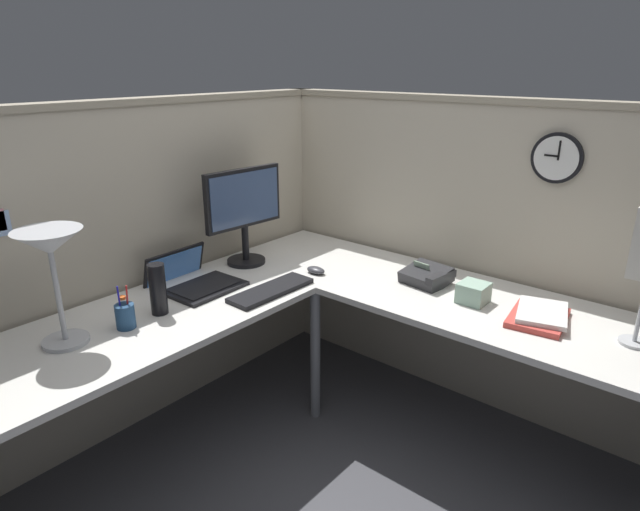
% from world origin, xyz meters
% --- Properties ---
extents(ground_plane, '(6.80, 6.80, 0.00)m').
position_xyz_m(ground_plane, '(0.00, 0.00, 0.00)').
color(ground_plane, '#47474C').
extents(cubicle_wall_back, '(2.57, 0.12, 1.58)m').
position_xyz_m(cubicle_wall_back, '(-0.36, 0.87, 0.79)').
color(cubicle_wall_back, '#B7AD99').
rests_on(cubicle_wall_back, ground).
extents(cubicle_wall_right, '(0.12, 2.37, 1.58)m').
position_xyz_m(cubicle_wall_right, '(0.87, -0.27, 0.79)').
color(cubicle_wall_right, '#B7AD99').
rests_on(cubicle_wall_right, ground).
extents(desk, '(2.35, 2.15, 0.73)m').
position_xyz_m(desk, '(-0.15, -0.05, 0.63)').
color(desk, silver).
rests_on(desk, ground).
extents(monitor, '(0.46, 0.20, 0.50)m').
position_xyz_m(monitor, '(0.16, 0.64, 1.02)').
color(monitor, black).
rests_on(monitor, desk).
extents(laptop, '(0.35, 0.39, 0.22)m').
position_xyz_m(laptop, '(-0.21, 0.62, 0.75)').
color(laptop, black).
rests_on(laptop, desk).
extents(keyboard, '(0.43, 0.15, 0.02)m').
position_xyz_m(keyboard, '(-0.03, 0.26, 0.74)').
color(keyboard, black).
rests_on(keyboard, desk).
extents(computer_mouse, '(0.06, 0.10, 0.03)m').
position_xyz_m(computer_mouse, '(0.28, 0.26, 0.75)').
color(computer_mouse, '#38383D').
rests_on(computer_mouse, desk).
extents(desk_lamp_dome, '(0.24, 0.24, 0.44)m').
position_xyz_m(desk_lamp_dome, '(-0.87, 0.52, 1.09)').
color(desk_lamp_dome, '#B7BABF').
rests_on(desk_lamp_dome, desk).
extents(pen_cup, '(0.08, 0.08, 0.18)m').
position_xyz_m(pen_cup, '(-0.66, 0.46, 0.78)').
color(pen_cup, navy).
rests_on(pen_cup, desk).
extents(thermos_flask, '(0.07, 0.07, 0.22)m').
position_xyz_m(thermos_flask, '(-0.49, 0.47, 0.84)').
color(thermos_flask, black).
rests_on(thermos_flask, desk).
extents(office_phone, '(0.22, 0.23, 0.11)m').
position_xyz_m(office_phone, '(0.52, -0.24, 0.77)').
color(office_phone, '#232326').
rests_on(office_phone, desk).
extents(book_stack, '(0.32, 0.26, 0.04)m').
position_xyz_m(book_stack, '(0.46, -0.79, 0.75)').
color(book_stack, '#BF3F38').
rests_on(book_stack, desk).
extents(tissue_box, '(0.12, 0.12, 0.09)m').
position_xyz_m(tissue_box, '(0.46, -0.50, 0.78)').
color(tissue_box, '#8CAD99').
rests_on(tissue_box, desk).
extents(wall_clock, '(0.04, 0.22, 0.22)m').
position_xyz_m(wall_clock, '(0.82, -0.66, 1.34)').
color(wall_clock, black).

